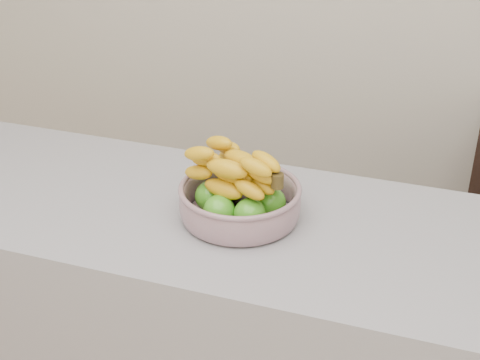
{
  "coord_description": "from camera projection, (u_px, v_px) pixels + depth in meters",
  "views": [
    {
      "loc": [
        0.38,
        -0.52,
        1.73
      ],
      "look_at": [
        -0.06,
        0.76,
        1.0
      ],
      "focal_mm": 50.0,
      "sensor_mm": 36.0,
      "label": 1
    }
  ],
  "objects": [
    {
      "name": "fruit_bowl",
      "position": [
        240.0,
        196.0,
        1.56
      ],
      "size": [
        0.29,
        0.29,
        0.17
      ],
      "rotation": [
        0.0,
        0.0,
        -0.4
      ],
      "color": "#94A2B1",
      "rests_on": "counter"
    }
  ]
}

